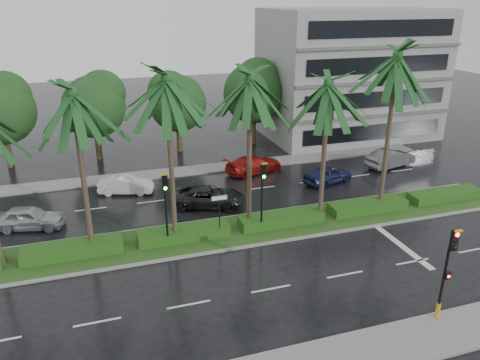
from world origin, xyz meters
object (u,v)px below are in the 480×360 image
object	(u,v)px
car_white	(126,185)
car_red	(254,164)
car_silver	(29,218)
signal_median_left	(166,199)
signal_near	(447,271)
car_darkgrey	(208,197)
car_grey	(390,158)
street_sign	(219,206)
car_blue	(328,175)

from	to	relation	value
car_white	car_red	size ratio (longest dim) A/B	0.80
car_silver	signal_median_left	bearing A→B (deg)	-110.34
signal_near	car_darkgrey	size ratio (longest dim) A/B	0.90
car_white	car_grey	xyz separation A→B (m)	(21.03, -1.01, 0.11)
signal_near	car_red	bearing A→B (deg)	94.38
signal_median_left	car_grey	bearing A→B (deg)	21.62
car_silver	street_sign	bearing A→B (deg)	-101.29
signal_median_left	car_white	xyz separation A→B (m)	(-1.50, 8.75, -2.37)
car_red	signal_median_left	bearing A→B (deg)	124.18
signal_near	car_red	size ratio (longest dim) A/B	0.92
car_blue	car_grey	bearing A→B (deg)	-91.66
street_sign	car_red	size ratio (longest dim) A/B	0.55
car_red	signal_near	bearing A→B (deg)	169.21
signal_near	car_white	world-z (taller)	signal_near
signal_median_left	car_white	world-z (taller)	signal_median_left
signal_median_left	car_silver	bearing A→B (deg)	146.23
signal_near	car_grey	bearing A→B (deg)	61.33
street_sign	car_silver	world-z (taller)	street_sign
car_white	car_silver	bearing A→B (deg)	137.50
car_darkgrey	car_grey	size ratio (longest dim) A/B	1.08
car_silver	car_red	bearing A→B (deg)	-59.60
car_silver	car_red	distance (m)	16.73
street_sign	car_white	size ratio (longest dim) A/B	0.69
signal_median_left	car_red	xyz separation A→B (m)	(8.50, 9.90, -2.31)
signal_median_left	car_white	bearing A→B (deg)	99.73
street_sign	car_darkgrey	distance (m)	4.90
signal_near	street_sign	size ratio (longest dim) A/B	1.68
car_darkgrey	car_grey	xyz separation A→B (m)	(16.03, 2.90, 0.06)
car_darkgrey	car_red	distance (m)	7.11
car_silver	car_red	world-z (taller)	same
car_blue	car_grey	world-z (taller)	car_grey
car_silver	car_grey	xyz separation A→B (m)	(27.03, 2.73, 0.05)
car_red	car_grey	world-z (taller)	car_grey
signal_near	street_sign	bearing A→B (deg)	125.34
car_blue	signal_near	bearing A→B (deg)	153.46
signal_near	car_darkgrey	bearing A→B (deg)	114.11
signal_median_left	car_white	distance (m)	9.19
car_darkgrey	car_grey	world-z (taller)	car_grey
car_white	signal_near	bearing A→B (deg)	-132.47
signal_near	street_sign	xyz separation A→B (m)	(-7.00, 9.87, -0.38)
car_red	car_blue	xyz separation A→B (m)	(4.50, -3.80, -0.02)
car_white	car_red	distance (m)	10.07
car_white	car_red	xyz separation A→B (m)	(10.00, 1.15, 0.06)
car_blue	car_silver	bearing A→B (deg)	77.24
car_white	signal_median_left	bearing A→B (deg)	-154.69
signal_median_left	car_grey	xyz separation A→B (m)	(19.53, 7.74, -2.26)
car_white	car_red	world-z (taller)	car_red
car_red	car_darkgrey	bearing A→B (deg)	120.17
car_silver	signal_near	bearing A→B (deg)	-116.61
signal_near	car_blue	bearing A→B (deg)	79.24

